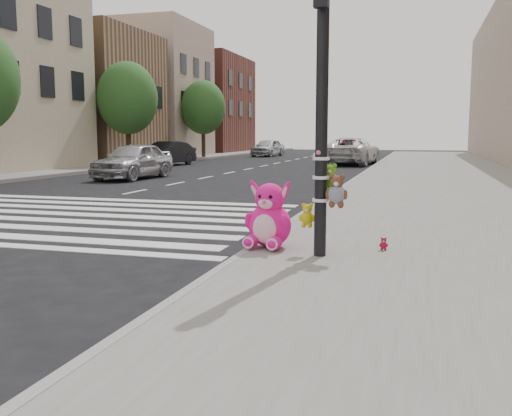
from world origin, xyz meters
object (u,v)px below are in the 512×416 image
at_px(red_teddy, 384,244).
at_px(signal_pole, 324,130).
at_px(car_silver_far, 133,161).
at_px(pink_bunny, 269,220).
at_px(car_dark_far, 167,154).
at_px(car_white_near, 351,151).

bearing_deg(red_teddy, signal_pole, -149.07).
bearing_deg(car_silver_far, pink_bunny, -52.47).
xyz_separation_m(red_teddy, car_dark_far, (-13.20, 21.34, 0.44)).
bearing_deg(pink_bunny, signal_pole, -17.74).
bearing_deg(car_dark_far, red_teddy, -49.38).
bearing_deg(car_silver_far, red_teddy, -47.33).
bearing_deg(car_silver_far, car_dark_far, 109.21).
relative_size(car_silver_far, car_dark_far, 1.03).
bearing_deg(car_silver_far, signal_pole, -50.80).
height_order(red_teddy, car_dark_far, car_dark_far).
distance_m(signal_pole, red_teddy, 1.85).
bearing_deg(car_white_near, car_dark_far, 26.72).
height_order(signal_pole, car_white_near, signal_pole).
xyz_separation_m(signal_pole, car_dark_far, (-12.43, 21.93, -1.13)).
relative_size(signal_pole, red_teddy, 22.03).
bearing_deg(car_white_near, signal_pole, 100.97).
bearing_deg(pink_bunny, car_dark_far, 124.15).
distance_m(red_teddy, car_dark_far, 25.10).
xyz_separation_m(signal_pole, car_silver_far, (-9.66, 12.86, -1.09)).
relative_size(red_teddy, car_dark_far, 0.04).
distance_m(signal_pole, pink_bunny, 1.56).
height_order(pink_bunny, red_teddy, pink_bunny).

